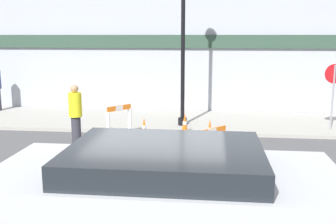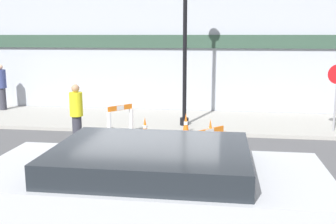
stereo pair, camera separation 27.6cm
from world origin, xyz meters
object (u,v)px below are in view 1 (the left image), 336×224
streetlamp_post (183,13)px  person_worker (75,113)px  parked_car_1 (165,210)px  stop_sign (334,86)px

streetlamp_post → person_worker: (-2.82, -2.32, -2.82)m
person_worker → streetlamp_post: bearing=51.5°
streetlamp_post → person_worker: bearing=-140.6°
parked_car_1 → person_worker: bearing=118.2°
person_worker → parked_car_1: parked_car_1 is taller
streetlamp_post → person_worker: 4.61m
stop_sign → person_worker: 7.81m
streetlamp_post → stop_sign: size_ratio=2.75×
stop_sign → person_worker: (-7.49, -2.12, -0.59)m
parked_car_1 → streetlamp_post: bearing=92.9°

